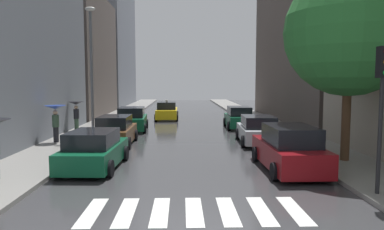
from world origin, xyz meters
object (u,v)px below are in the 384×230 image
(pedestrian_foreground, at_px, (55,115))
(parked_car_right_third, at_px, (239,118))
(traffic_light_right_corner, at_px, (383,87))
(lamp_post_left, at_px, (91,64))
(parked_car_right_second, at_px, (258,130))
(parked_car_right_nearest, at_px, (289,149))
(taxi_midroad, at_px, (167,111))
(parked_car_left_nearest, at_px, (94,151))
(street_tree_right, at_px, (349,32))
(parked_car_left_third, at_px, (132,120))
(pedestrian_far_side, at_px, (76,109))
(parked_car_left_second, at_px, (115,131))

(pedestrian_foreground, bearing_deg, parked_car_right_third, -58.61)
(traffic_light_right_corner, relative_size, lamp_post_left, 0.57)
(parked_car_right_second, bearing_deg, parked_car_right_nearest, -178.43)
(taxi_midroad, relative_size, traffic_light_right_corner, 1.07)
(parked_car_left_nearest, xyz_separation_m, lamp_post_left, (-1.74, 6.98, 3.75))
(parked_car_left_nearest, height_order, street_tree_right, street_tree_right)
(parked_car_left_third, relative_size, street_tree_right, 0.55)
(parked_car_left_third, xyz_separation_m, parked_car_right_nearest, (7.71, -11.74, 0.04))
(pedestrian_foreground, height_order, street_tree_right, street_tree_right)
(street_tree_right, bearing_deg, parked_car_left_nearest, -176.82)
(parked_car_right_second, bearing_deg, pedestrian_far_side, 70.68)
(parked_car_right_second, distance_m, traffic_light_right_corner, 10.12)
(parked_car_left_nearest, height_order, lamp_post_left, lamp_post_left)
(parked_car_left_nearest, xyz_separation_m, parked_car_left_third, (-0.05, 11.24, 0.05))
(street_tree_right, xyz_separation_m, lamp_post_left, (-12.09, 6.40, -0.99))
(lamp_post_left, bearing_deg, parked_car_right_second, -7.67)
(parked_car_left_nearest, relative_size, taxi_midroad, 0.94)
(parked_car_left_second, distance_m, parked_car_right_second, 7.89)
(parked_car_right_second, bearing_deg, taxi_midroad, 25.85)
(parked_car_left_third, bearing_deg, parked_car_left_second, 176.46)
(parked_car_right_third, bearing_deg, street_tree_right, -166.81)
(parked_car_right_second, bearing_deg, street_tree_right, -150.65)
(parked_car_left_nearest, relative_size, traffic_light_right_corner, 1.00)
(parked_car_left_third, distance_m, parked_car_right_third, 7.86)
(parked_car_right_third, distance_m, street_tree_right, 12.92)
(parked_car_left_second, height_order, parked_car_left_third, parked_car_left_third)
(parked_car_left_second, relative_size, traffic_light_right_corner, 1.00)
(lamp_post_left, bearing_deg, parked_car_left_nearest, -76.02)
(parked_car_right_second, xyz_separation_m, pedestrian_foreground, (-11.14, -0.22, 0.94))
(parked_car_left_nearest, bearing_deg, taxi_midroad, -3.87)
(parked_car_left_third, distance_m, taxi_midroad, 7.80)
(parked_car_left_third, height_order, parked_car_right_nearest, parked_car_right_nearest)
(taxi_midroad, xyz_separation_m, pedestrian_far_side, (-5.77, -8.47, 0.82))
(lamp_post_left, bearing_deg, parked_car_right_nearest, -38.51)
(parked_car_right_nearest, relative_size, parked_car_right_second, 1.08)
(parked_car_right_third, relative_size, street_tree_right, 0.52)
(parked_car_right_nearest, distance_m, pedestrian_far_side, 15.62)
(taxi_midroad, height_order, pedestrian_foreground, pedestrian_foreground)
(parked_car_left_second, bearing_deg, parked_car_right_second, -87.53)
(parked_car_left_third, xyz_separation_m, pedestrian_far_side, (-3.60, -0.98, 0.81))
(parked_car_left_third, bearing_deg, pedestrian_foreground, 147.22)
(parked_car_right_second, xyz_separation_m, taxi_midroad, (-5.63, 13.03, 0.03))
(traffic_light_right_corner, bearing_deg, parked_car_left_third, 121.48)
(parked_car_left_second, bearing_deg, pedestrian_foreground, 88.15)
(street_tree_right, relative_size, lamp_post_left, 1.05)
(parked_car_right_third, relative_size, pedestrian_foreground, 2.03)
(parked_car_right_second, relative_size, lamp_post_left, 0.57)
(traffic_light_right_corner, bearing_deg, parked_car_left_second, 135.16)
(taxi_midroad, bearing_deg, parked_car_right_second, -156.79)
(parked_car_left_third, relative_size, traffic_light_right_corner, 1.01)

